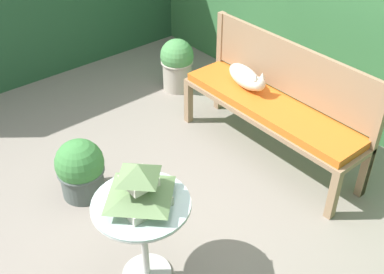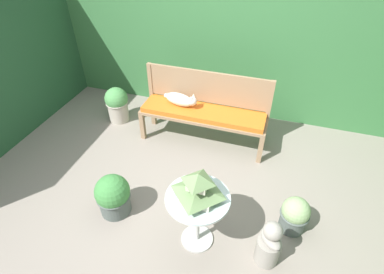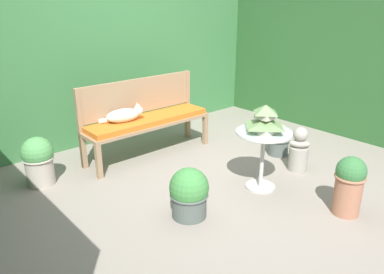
{
  "view_description": "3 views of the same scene",
  "coord_description": "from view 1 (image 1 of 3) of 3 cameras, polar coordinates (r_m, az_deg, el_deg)",
  "views": [
    {
      "loc": [
        2.07,
        -1.55,
        2.57
      ],
      "look_at": [
        0.02,
        0.15,
        0.62
      ],
      "focal_mm": 45.0,
      "sensor_mm": 36.0,
      "label": 1
    },
    {
      "loc": [
        0.82,
        -2.16,
        2.68
      ],
      "look_at": [
        0.01,
        0.36,
        0.59
      ],
      "focal_mm": 28.0,
      "sensor_mm": 36.0,
      "label": 2
    },
    {
      "loc": [
        -2.6,
        -2.74,
        1.93
      ],
      "look_at": [
        -0.07,
        0.16,
        0.5
      ],
      "focal_mm": 35.0,
      "sensor_mm": 36.0,
      "label": 3
    }
  ],
  "objects": [
    {
      "name": "ground",
      "position": [
        3.65,
        -2.03,
        -8.74
      ],
      "size": [
        30.0,
        30.0,
        0.0
      ],
      "primitive_type": "plane",
      "color": "gray"
    },
    {
      "name": "foliage_hedge_back",
      "position": [
        4.65,
        21.51,
        14.1
      ],
      "size": [
        6.4,
        0.83,
        2.02
      ],
      "primitive_type": "cube",
      "color": "#38703D",
      "rests_on": "ground"
    },
    {
      "name": "garden_bench",
      "position": [
        3.96,
        9.24,
        3.09
      ],
      "size": [
        1.7,
        0.44,
        0.52
      ],
      "color": "#937556",
      "rests_on": "ground"
    },
    {
      "name": "bench_backrest",
      "position": [
        3.96,
        11.56,
        7.24
      ],
      "size": [
        1.7,
        0.06,
        0.98
      ],
      "color": "#937556",
      "rests_on": "ground"
    },
    {
      "name": "cat",
      "position": [
        4.08,
        6.45,
        7.04
      ],
      "size": [
        0.52,
        0.28,
        0.21
      ],
      "rotation": [
        0.0,
        0.0,
        -0.21
      ],
      "color": "silver",
      "rests_on": "garden_bench"
    },
    {
      "name": "patio_table",
      "position": [
        2.9,
        -5.9,
        -9.79
      ],
      "size": [
        0.58,
        0.58,
        0.64
      ],
      "color": "#B7B7B2",
      "rests_on": "ground"
    },
    {
      "name": "pagoda_birdhouse",
      "position": [
        2.71,
        -6.23,
        -5.91
      ],
      "size": [
        0.36,
        0.36,
        0.29
      ],
      "color": "beige",
      "rests_on": "patio_table"
    },
    {
      "name": "potted_plant_path_edge",
      "position": [
        3.73,
        -13.07,
        -3.73
      ],
      "size": [
        0.37,
        0.37,
        0.48
      ],
      "color": "#4C5651",
      "rests_on": "ground"
    },
    {
      "name": "potted_plant_hedge_corner",
      "position": [
        4.96,
        -1.78,
        8.7
      ],
      "size": [
        0.34,
        0.34,
        0.55
      ],
      "color": "#ADA393",
      "rests_on": "ground"
    }
  ]
}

